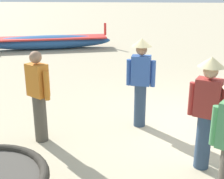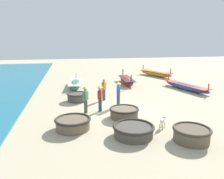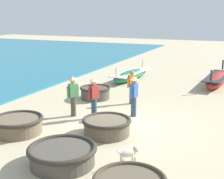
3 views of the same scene
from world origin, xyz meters
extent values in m
plane|color=#BCAD8C|center=(0.00, 0.00, 0.00)|extent=(80.00, 80.00, 0.00)
ellipsoid|color=#285693|center=(7.23, 4.84, 0.28)|extent=(2.19, 5.32, 0.55)
cube|color=red|center=(7.23, 4.84, 0.45)|extent=(2.12, 4.92, 0.06)
cylinder|color=red|center=(7.83, 2.50, 0.75)|extent=(0.10, 0.10, 0.50)
cylinder|color=#2D425B|center=(-1.23, 0.29, 0.41)|extent=(0.22, 0.22, 0.82)
cube|color=maroon|center=(-1.23, 0.29, 1.09)|extent=(0.34, 0.40, 0.54)
sphere|color=tan|center=(-1.23, 0.29, 1.47)|extent=(0.20, 0.20, 0.20)
cylinder|color=maroon|center=(-1.14, 0.49, 1.04)|extent=(0.09, 0.09, 0.48)
cylinder|color=maroon|center=(-1.32, 0.09, 1.04)|extent=(0.09, 0.09, 0.48)
cone|color=#D1BC84|center=(-1.23, 0.29, 1.60)|extent=(0.36, 0.36, 0.14)
cylinder|color=#2D425B|center=(0.14, 1.18, 0.41)|extent=(0.22, 0.22, 0.82)
cube|color=#33569E|center=(0.14, 1.18, 1.09)|extent=(0.27, 0.37, 0.54)
sphere|color=#A37556|center=(0.14, 1.18, 1.47)|extent=(0.20, 0.20, 0.20)
cylinder|color=#33569E|center=(0.17, 1.39, 1.04)|extent=(0.09, 0.09, 0.48)
cylinder|color=#33569E|center=(0.11, 0.96, 1.04)|extent=(0.09, 0.09, 0.48)
cone|color=#D1BC84|center=(0.14, 1.18, 1.60)|extent=(0.36, 0.36, 0.14)
cylinder|color=#4C8E56|center=(-2.01, 0.38, 1.04)|extent=(0.09, 0.09, 0.48)
cylinder|color=#4C473D|center=(-0.57, 2.87, 0.41)|extent=(0.22, 0.22, 0.82)
cube|color=orange|center=(-0.57, 2.87, 1.09)|extent=(0.37, 0.40, 0.54)
sphere|color=#A37556|center=(-0.57, 2.87, 1.47)|extent=(0.20, 0.20, 0.20)
cylinder|color=orange|center=(-0.69, 2.69, 1.04)|extent=(0.09, 0.09, 0.48)
cylinder|color=orange|center=(-0.45, 3.05, 1.04)|extent=(0.09, 0.09, 0.48)
camera|label=1|loc=(-5.32, 1.34, 2.59)|focal=50.00mm
camera|label=2|loc=(-3.04, -12.67, 4.38)|focal=35.00mm
camera|label=3|loc=(4.26, -10.38, 4.12)|focal=50.00mm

